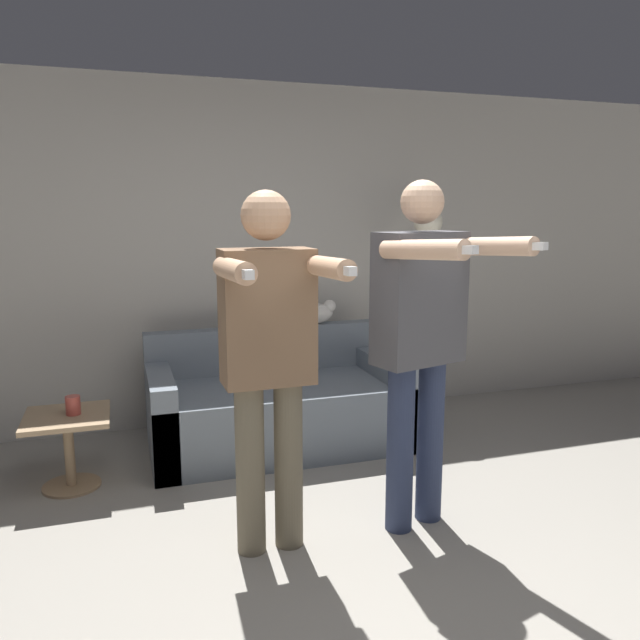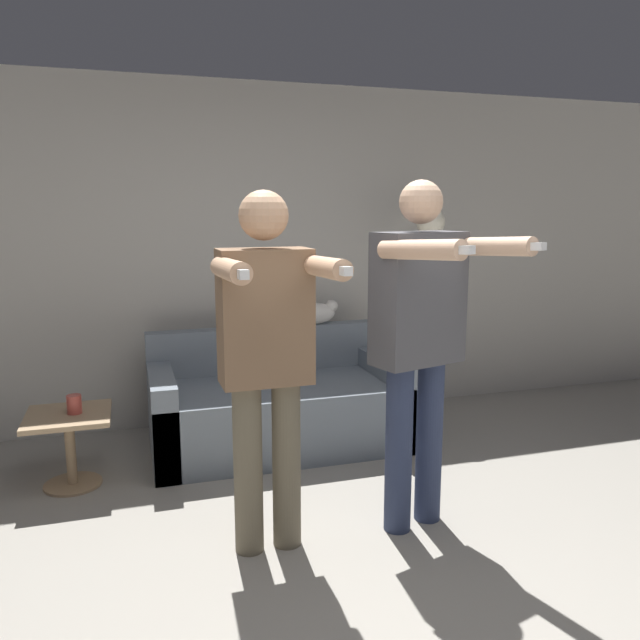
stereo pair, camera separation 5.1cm
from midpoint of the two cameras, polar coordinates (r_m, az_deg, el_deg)
name	(u,v)px [view 2 (the right image)]	position (r m, az deg, el deg)	size (l,w,h in m)	color
ground_plane	(377,624)	(2.82, 5.84, -25.93)	(16.00, 16.00, 0.00)	gray
wall_back	(247,256)	(4.89, -6.38, 5.85)	(10.00, 0.05, 2.60)	#B7B2A8
couch	(277,407)	(4.45, -3.60, -7.96)	(1.74, 0.88, 0.80)	slate
person_left	(267,349)	(2.92, -4.42, -2.64)	(0.50, 0.68, 1.74)	#6B604C
person_right	(420,331)	(3.18, 9.56, -1.01)	(0.65, 0.77, 1.80)	#2D3856
cat	(315,313)	(4.73, -0.13, 0.65)	(0.45, 0.14, 0.18)	silver
floor_lamp	(419,259)	(4.86, 9.31, 5.52)	(0.40, 0.35, 1.67)	#B2B2B7
side_table	(69,434)	(4.08, -21.61, -9.63)	(0.49, 0.49, 0.45)	#A38460
cup	(74,404)	(4.02, -21.21, -7.19)	(0.09, 0.09, 0.11)	#B7473D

